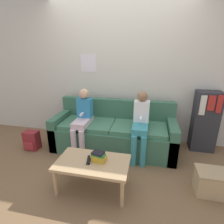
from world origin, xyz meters
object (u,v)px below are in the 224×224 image
(bookshelf, at_px, (205,121))
(backpack, at_px, (32,140))
(person_right, at_px, (141,122))
(storage_box, at_px, (211,182))
(tv_remote, at_px, (89,160))
(person_left, at_px, (83,118))
(coffee_table, at_px, (93,165))
(couch, at_px, (114,133))

(bookshelf, bearing_deg, backpack, -167.62)
(person_right, distance_m, bookshelf, 1.16)
(person_right, xyz_separation_m, storage_box, (0.90, -0.62, -0.45))
(tv_remote, height_order, bookshelf, bookshelf)
(bookshelf, bearing_deg, person_left, -166.73)
(person_left, xyz_separation_m, storage_box, (1.86, -0.62, -0.45))
(coffee_table, height_order, tv_remote, tv_remote)
(couch, bearing_deg, person_right, -21.87)
(person_left, relative_size, tv_remote, 6.14)
(bookshelf, bearing_deg, tv_remote, -141.28)
(person_left, relative_size, storage_box, 3.00)
(person_right, bearing_deg, storage_box, -34.56)
(coffee_table, xyz_separation_m, storage_box, (1.42, 0.21, -0.18))
(person_right, height_order, storage_box, person_right)
(coffee_table, relative_size, person_left, 0.83)
(tv_remote, relative_size, backpack, 0.52)
(tv_remote, distance_m, storage_box, 1.50)
(couch, distance_m, coffee_table, 1.02)
(couch, xyz_separation_m, backpack, (-1.40, -0.36, -0.13))
(couch, relative_size, person_left, 1.94)
(couch, bearing_deg, tv_remote, -95.64)
(couch, relative_size, backpack, 6.22)
(backpack, bearing_deg, bookshelf, 12.38)
(person_right, bearing_deg, coffee_table, -121.87)
(bookshelf, xyz_separation_m, storage_box, (-0.16, -1.10, -0.37))
(couch, xyz_separation_m, person_right, (0.47, -0.19, 0.32))
(coffee_table, bearing_deg, tv_remote, 173.84)
(coffee_table, xyz_separation_m, backpack, (-1.35, 0.67, -0.18))
(coffee_table, xyz_separation_m, person_right, (0.52, 0.83, 0.27))
(tv_remote, relative_size, bookshelf, 0.17)
(coffee_table, height_order, bookshelf, bookshelf)
(couch, relative_size, coffee_table, 2.35)
(person_left, bearing_deg, backpack, -169.59)
(storage_box, distance_m, backpack, 2.81)
(couch, relative_size, bookshelf, 1.99)
(tv_remote, relative_size, storage_box, 0.49)
(couch, xyz_separation_m, bookshelf, (1.53, 0.29, 0.24))
(coffee_table, bearing_deg, couch, 87.16)
(person_left, height_order, person_right, person_right)
(backpack, bearing_deg, person_right, 5.12)
(person_right, bearing_deg, person_left, 179.99)
(couch, distance_m, storage_box, 1.60)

